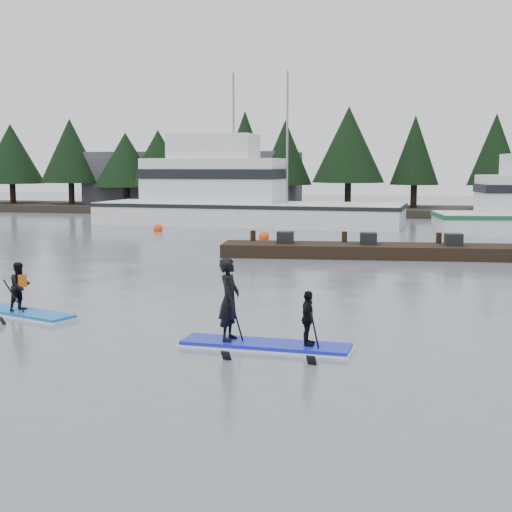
% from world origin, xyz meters
% --- Properties ---
extents(ground, '(160.00, 160.00, 0.00)m').
position_xyz_m(ground, '(0.00, 0.00, 0.00)').
color(ground, slate).
rests_on(ground, ground).
extents(far_shore, '(70.00, 8.00, 0.60)m').
position_xyz_m(far_shore, '(0.00, 42.00, 0.30)').
color(far_shore, '#2D281E').
rests_on(far_shore, ground).
extents(treeline, '(60.00, 4.00, 8.00)m').
position_xyz_m(treeline, '(0.00, 42.00, 0.00)').
color(treeline, black).
rests_on(treeline, ground).
extents(waterfront_building, '(18.00, 6.00, 5.00)m').
position_xyz_m(waterfront_building, '(-14.00, 44.00, 2.50)').
color(waterfront_building, '#4C4C51').
rests_on(waterfront_building, ground).
extents(fishing_boat_large, '(20.04, 6.56, 10.92)m').
position_xyz_m(fishing_boat_large, '(-6.51, 30.16, 0.85)').
color(fishing_boat_large, white).
rests_on(fishing_boat_large, ground).
extents(floating_dock, '(16.44, 3.72, 0.54)m').
position_xyz_m(floating_dock, '(4.79, 15.35, 0.27)').
color(floating_dock, black).
rests_on(floating_dock, ground).
extents(buoy_b, '(0.55, 0.55, 0.55)m').
position_xyz_m(buoy_b, '(-2.98, 21.24, 0.00)').
color(buoy_b, '#FA430C').
rests_on(buoy_b, ground).
extents(buoy_a, '(0.56, 0.56, 0.56)m').
position_xyz_m(buoy_a, '(-10.05, 24.54, 0.00)').
color(buoy_a, '#FA430C').
rests_on(buoy_a, ground).
extents(paddleboard_solo, '(3.32, 1.87, 1.83)m').
position_xyz_m(paddleboard_solo, '(-5.17, 1.33, 0.44)').
color(paddleboard_solo, blue).
rests_on(paddleboard_solo, ground).
extents(paddleboard_duo, '(3.62, 1.22, 2.39)m').
position_xyz_m(paddleboard_duo, '(1.50, -0.59, 0.61)').
color(paddleboard_duo, '#1521C5').
rests_on(paddleboard_duo, ground).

